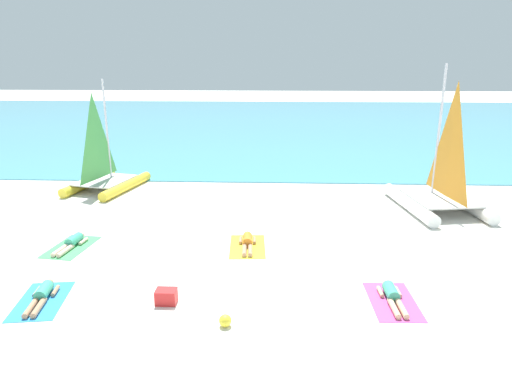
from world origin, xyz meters
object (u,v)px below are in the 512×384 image
object	(u,v)px
towel_leftmost	(71,247)
sunbather_center_right	(247,242)
towel_center_right	(247,246)
sunbather_rightmost	(392,295)
sunbather_center_left	(42,295)
cooler_box	(166,297)
sailboat_white	(439,189)
sailboat_yellow	(105,174)
towel_rightmost	(393,301)
towel_center_left	(42,301)
sunbather_leftmost	(72,242)
beach_ball	(225,321)

from	to	relation	value
towel_leftmost	sunbather_center_right	xyz separation A→B (m)	(5.52, 0.34, 0.13)
towel_leftmost	towel_center_right	distance (m)	5.53
towel_leftmost	sunbather_rightmost	bearing A→B (deg)	-17.16
towel_leftmost	sunbather_center_left	xyz separation A→B (m)	(0.69, -3.21, 0.13)
sunbather_center_left	cooler_box	size ratio (longest dim) A/B	3.13
sailboat_white	towel_center_right	xyz separation A→B (m)	(-7.17, -3.95, -0.81)
sailboat_yellow	sunbather_center_right	bearing A→B (deg)	-28.74
towel_rightmost	sunbather_rightmost	xyz separation A→B (m)	(-0.00, 0.07, 0.13)
sailboat_white	sailboat_yellow	world-z (taller)	sailboat_white
sailboat_yellow	towel_center_left	size ratio (longest dim) A/B	2.53
sailboat_white	sunbather_leftmost	world-z (taller)	sailboat_white
towel_center_right	towel_rightmost	size ratio (longest dim) A/B	1.00
cooler_box	sailboat_yellow	bearing A→B (deg)	117.22
sunbather_center_right	towel_rightmost	distance (m)	4.98
beach_ball	towel_center_left	bearing A→B (deg)	169.02
towel_rightmost	towel_center_left	bearing A→B (deg)	-177.67
sunbather_leftmost	beach_ball	bearing A→B (deg)	-31.30
sunbather_leftmost	sunbather_center_right	size ratio (longest dim) A/B	1.00
sailboat_yellow	cooler_box	world-z (taller)	sailboat_yellow
towel_leftmost	towel_center_left	world-z (taller)	same
sunbather_rightmost	towel_leftmost	bearing A→B (deg)	161.54
cooler_box	sunbather_center_right	bearing A→B (deg)	64.12
towel_leftmost	towel_center_left	xyz separation A→B (m)	(0.70, -3.28, 0.00)
sailboat_white	towel_rightmost	size ratio (longest dim) A/B	2.89
towel_rightmost	sailboat_yellow	bearing A→B (deg)	138.17
towel_center_right	cooler_box	distance (m)	3.94
sunbather_rightmost	beach_ball	bearing A→B (deg)	-163.03
beach_ball	towel_rightmost	bearing A→B (deg)	17.39
sunbather_center_right	sunbather_rightmost	size ratio (longest dim) A/B	1.00
sailboat_white	sunbather_rightmost	world-z (taller)	sailboat_white
sunbather_center_left	sailboat_white	bearing A→B (deg)	23.67
sailboat_yellow	towel_rightmost	bearing A→B (deg)	-28.35
sunbather_center_left	towel_rightmost	size ratio (longest dim) A/B	0.82
towel_center_right	towel_rightmost	xyz separation A→B (m)	(3.75, -3.21, 0.00)
towel_center_right	sunbather_center_right	size ratio (longest dim) A/B	1.21
sunbather_leftmost	sunbather_center_left	distance (m)	3.35
towel_leftmost	towel_center_right	xyz separation A→B (m)	(5.53, 0.28, 0.00)
sunbather_center_left	sunbather_center_right	size ratio (longest dim) A/B	1.00
towel_center_right	sunbather_rightmost	size ratio (longest dim) A/B	1.22
sailboat_white	sunbather_rightmost	bearing A→B (deg)	-124.27
sunbather_center_left	towel_rightmost	distance (m)	8.59
sunbather_leftmost	towel_center_left	distance (m)	3.42
towel_leftmost	sunbather_rightmost	xyz separation A→B (m)	(9.28, -2.86, 0.13)
towel_leftmost	towel_center_right	world-z (taller)	same
sunbather_rightmost	cooler_box	world-z (taller)	cooler_box
towel_rightmost	sunbather_center_right	bearing A→B (deg)	138.90
sailboat_white	towel_center_left	size ratio (longest dim) A/B	2.89
sunbather_center_left	sunbather_rightmost	world-z (taller)	same
sunbather_center_right	cooler_box	xyz separation A→B (m)	(-1.74, -3.59, 0.05)
towel_center_left	towel_rightmost	size ratio (longest dim) A/B	1.00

